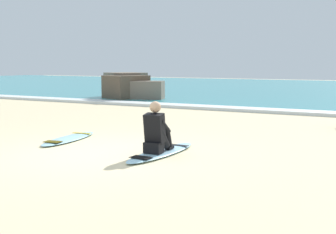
{
  "coord_description": "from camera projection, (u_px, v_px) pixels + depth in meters",
  "views": [
    {
      "loc": [
        5.21,
        -6.7,
        1.72
      ],
      "look_at": [
        0.53,
        1.75,
        0.55
      ],
      "focal_mm": 48.01,
      "sensor_mm": 36.0,
      "label": 1
    }
  ],
  "objects": [
    {
      "name": "sea",
      "position": [
        321.0,
        90.0,
        27.97
      ],
      "size": [
        80.0,
        28.0,
        0.1
      ],
      "primitive_type": "cube",
      "color": "teal",
      "rests_on": "ground"
    },
    {
      "name": "rock_outcrop_distant",
      "position": [
        129.0,
        87.0,
        21.01
      ],
      "size": [
        3.61,
        2.92,
        1.25
      ],
      "color": "brown",
      "rests_on": "ground"
    },
    {
      "name": "breaking_foam",
      "position": [
        249.0,
        110.0,
        16.07
      ],
      "size": [
        80.0,
        0.9,
        0.11
      ],
      "primitive_type": "cube",
      "color": "white",
      "rests_on": "ground"
    },
    {
      "name": "surfer_seated",
      "position": [
        157.0,
        133.0,
        8.31
      ],
      "size": [
        0.41,
        0.73,
        0.95
      ],
      "color": "black",
      "rests_on": "surfboard_main"
    },
    {
      "name": "ground_plane",
      "position": [
        99.0,
        154.0,
        8.53
      ],
      "size": [
        80.0,
        80.0,
        0.0
      ],
      "primitive_type": "plane",
      "color": "beige"
    },
    {
      "name": "surfboard_spare_near",
      "position": [
        69.0,
        138.0,
        10.04
      ],
      "size": [
        0.86,
        2.07,
        0.08
      ],
      "color": "#9ED1E5",
      "rests_on": "ground"
    },
    {
      "name": "surfboard_main",
      "position": [
        162.0,
        152.0,
        8.5
      ],
      "size": [
        0.54,
        2.27,
        0.08
      ],
      "color": "#9ED1E5",
      "rests_on": "ground"
    }
  ]
}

